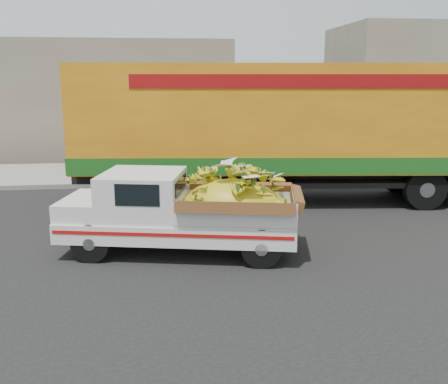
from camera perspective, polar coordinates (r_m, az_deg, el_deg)
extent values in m
plane|color=black|center=(10.95, 3.66, -5.38)|extent=(100.00, 100.00, 0.00)
cube|color=gray|center=(16.48, 0.11, 1.15)|extent=(60.00, 0.25, 0.15)
cube|color=gray|center=(18.53, -0.65, 2.44)|extent=(60.00, 4.00, 0.14)
cube|color=gray|center=(24.81, -21.19, 9.88)|extent=(18.00, 6.00, 5.00)
cylinder|color=black|center=(9.84, -14.98, -5.65)|extent=(0.77, 0.36, 0.75)
cylinder|color=black|center=(11.13, -12.49, -3.35)|extent=(0.77, 0.36, 0.75)
cylinder|color=black|center=(9.26, 4.31, -6.40)|extent=(0.77, 0.36, 0.75)
cylinder|color=black|center=(10.62, 4.43, -3.86)|extent=(0.77, 0.36, 0.75)
cube|color=silver|center=(10.04, -5.18, -3.84)|extent=(4.85, 2.57, 0.38)
cube|color=#A50F0C|center=(9.24, -6.11, -4.95)|extent=(4.43, 0.92, 0.07)
cube|color=silver|center=(10.70, -17.22, -3.90)|extent=(0.43, 1.62, 0.14)
cube|color=silver|center=(10.44, -15.47, -1.52)|extent=(1.13, 1.70, 0.35)
cube|color=silver|center=(10.03, -9.25, -0.24)|extent=(1.81, 1.88, 0.88)
cube|color=black|center=(9.21, -9.92, -0.38)|extent=(0.82, 0.18, 0.41)
cube|color=silver|center=(9.79, 1.57, -1.56)|extent=(2.55, 2.09, 0.50)
ellipsoid|color=gold|center=(9.82, 0.99, -2.13)|extent=(2.27, 1.72, 1.26)
cylinder|color=black|center=(16.57, 23.18, 1.83)|extent=(1.13, 0.43, 1.10)
cylinder|color=black|center=(14.29, 21.99, 0.32)|extent=(1.13, 0.43, 1.10)
cylinder|color=black|center=(16.11, 19.28, 1.87)|extent=(1.13, 0.43, 1.10)
cylinder|color=black|center=(13.39, -11.41, 0.22)|extent=(1.13, 0.43, 1.10)
cylinder|color=black|center=(15.32, -10.09, 1.85)|extent=(1.13, 0.43, 1.10)
cube|color=black|center=(14.25, 7.40, 2.07)|extent=(12.04, 2.17, 0.36)
cube|color=orange|center=(14.04, 7.59, 8.49)|extent=(11.95, 3.64, 2.84)
cube|color=#1B5719|center=(14.17, 7.45, 3.78)|extent=(12.01, 3.67, 0.45)
cube|color=maroon|center=(12.75, 8.57, 12.40)|extent=(8.36, 0.84, 0.35)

